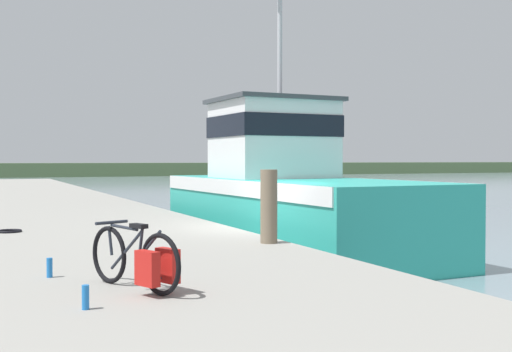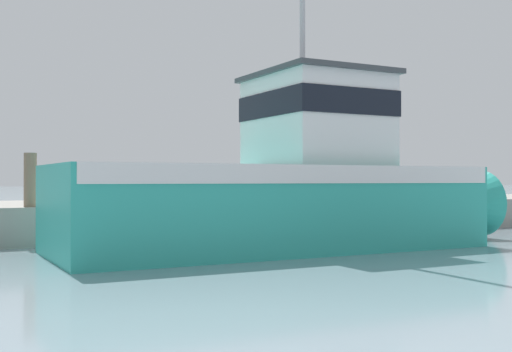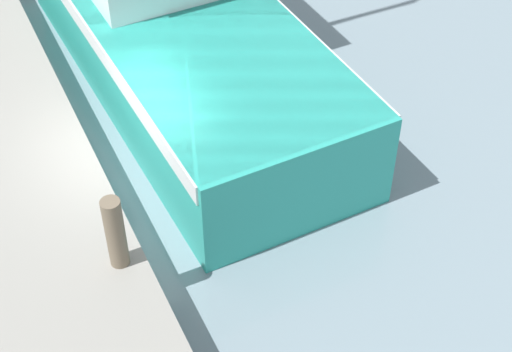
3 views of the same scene
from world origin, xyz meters
name	(u,v)px [view 3 (image 3 of 3)]	position (x,y,z in m)	size (l,w,h in m)	color
ground_plane	(134,181)	(0.00, 0.00, 0.00)	(320.00, 320.00, 0.00)	gray
fishing_boat_main	(172,14)	(2.04, 2.96, 1.53)	(4.23, 12.02, 11.19)	teal
mooring_post	(115,233)	(-1.03, -2.69, 1.64)	(0.31, 0.31, 1.33)	#756651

